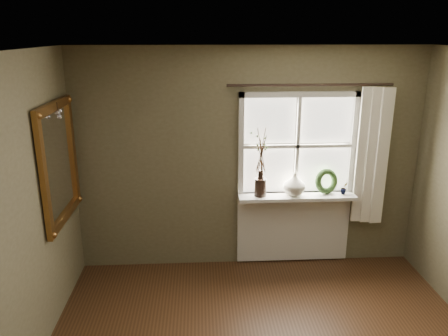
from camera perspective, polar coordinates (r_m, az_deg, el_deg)
name	(u,v)px	position (r m, az deg, el deg)	size (l,w,h in m)	color
ceiling	(297,55)	(2.64, 9.49, 14.32)	(4.50, 4.50, 0.00)	silver
wall_back	(249,160)	(5.11, 3.25, 1.06)	(4.00, 0.10, 2.60)	brown
window_frame	(297,146)	(5.09, 9.55, 2.86)	(1.36, 0.06, 1.24)	silver
window_sill	(297,196)	(5.16, 9.49, -3.69)	(1.36, 0.26, 0.04)	silver
window_apron	(293,227)	(5.43, 9.01, -7.61)	(1.36, 0.04, 0.88)	silver
dark_jug	(260,187)	(5.04, 4.77, -2.51)	(0.14, 0.14, 0.21)	black
cream_vase	(294,184)	(5.10, 9.18, -2.07)	(0.26, 0.26, 0.27)	beige
wreath	(326,184)	(5.24, 13.19, -2.03)	(0.30, 0.30, 0.07)	#2B4820
potted_plant_left	(262,189)	(5.05, 4.93, -2.69)	(0.09, 0.06, 0.17)	#2B4820
potted_plant_right	(344,188)	(5.28, 15.41, -2.52)	(0.08, 0.07, 0.15)	#2B4820
curtain	(371,157)	(5.28, 18.65, 1.41)	(0.36, 0.12, 1.59)	silver
curtain_rod	(311,85)	(4.93, 11.26, 10.60)	(0.03, 0.03, 1.84)	black
gilt_mirror	(59,163)	(4.61, -20.74, 0.66)	(0.10, 1.01, 1.21)	white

